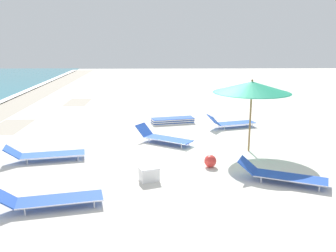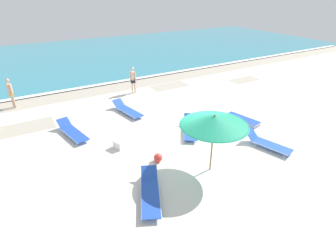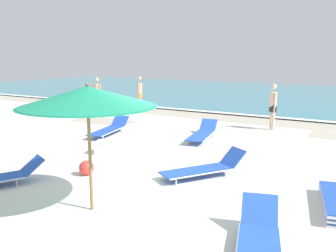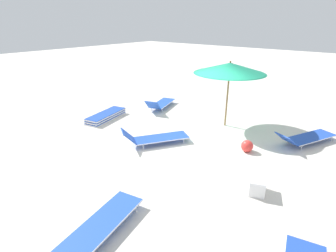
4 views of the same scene
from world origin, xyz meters
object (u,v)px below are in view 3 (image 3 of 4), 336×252
object	(u,v)px
sun_lounger_near_water_right	(109,129)
beach_ball	(86,168)
sun_lounger_under_umbrella	(202,133)
beach_umbrella	(88,97)
sun_lounger_beside_umbrella	(204,168)
sun_lounger_near_water_left	(259,241)
beachgoer_shoreline_child	(140,92)
beachgoer_strolling_adult	(273,104)
cooler_box	(102,147)
beachgoer_wading_adult	(97,93)

from	to	relation	value
sun_lounger_near_water_right	beach_ball	distance (m)	4.67
sun_lounger_under_umbrella	beach_ball	distance (m)	5.01
beach_umbrella	sun_lounger_beside_umbrella	size ratio (longest dim) A/B	1.19
sun_lounger_near_water_left	sun_lounger_beside_umbrella	bearing A→B (deg)	110.88
beach_umbrella	beach_ball	distance (m)	2.86
beachgoer_shoreline_child	beachgoer_strolling_adult	xyz separation A→B (m)	(7.09, -1.27, 0.00)
sun_lounger_near_water_left	cooler_box	distance (m)	6.54
beach_umbrella	beachgoer_wading_adult	bearing A→B (deg)	130.72
beach_umbrella	sun_lounger_near_water_left	bearing A→B (deg)	0.02
sun_lounger_under_umbrella	beachgoer_wading_adult	world-z (taller)	beachgoer_wading_adult
sun_lounger_near_water_left	beach_ball	size ratio (longest dim) A/B	5.88
sun_lounger_near_water_left	beachgoer_wading_adult	bearing A→B (deg)	123.58
sun_lounger_near_water_right	sun_lounger_near_water_left	bearing A→B (deg)	-49.46
sun_lounger_near_water_right	beachgoer_shoreline_child	bearing A→B (deg)	100.94
beach_umbrella	sun_lounger_under_umbrella	bearing A→B (deg)	97.19
beach_ball	sun_lounger_under_umbrella	bearing A→B (deg)	82.03
beach_umbrella	beachgoer_wading_adult	world-z (taller)	beach_umbrella
sun_lounger_near_water_right	beachgoer_shoreline_child	world-z (taller)	beachgoer_shoreline_child
sun_lounger_beside_umbrella	sun_lounger_near_water_right	world-z (taller)	sun_lounger_beside_umbrella
beachgoer_wading_adult	cooler_box	xyz separation A→B (m)	(5.10, -5.62, -0.81)
beachgoer_strolling_adult	cooler_box	xyz separation A→B (m)	(-3.31, -6.03, -0.81)
sun_lounger_under_umbrella	beach_ball	world-z (taller)	sun_lounger_under_umbrella
beachgoer_wading_adult	cooler_box	size ratio (longest dim) A/B	2.97
beachgoer_strolling_adult	beach_ball	bearing A→B (deg)	-53.68
sun_lounger_near_water_left	beachgoer_strolling_adult	world-z (taller)	beachgoer_strolling_adult
sun_lounger_near_water_left	beachgoer_strolling_adult	xyz separation A→B (m)	(-2.39, 9.26, 0.78)
beach_umbrella	beachgoer_strolling_adult	distance (m)	9.36
cooler_box	beach_umbrella	bearing A→B (deg)	-164.03
sun_lounger_near_water_right	beachgoer_strolling_adult	world-z (taller)	beachgoer_strolling_adult
sun_lounger_under_umbrella	beachgoer_strolling_adult	xyz separation A→B (m)	(1.60, 2.82, 0.79)
beachgoer_shoreline_child	cooler_box	size ratio (longest dim) A/B	2.97
sun_lounger_near_water_left	beachgoer_strolling_adult	bearing A→B (deg)	87.36
sun_lounger_beside_umbrella	beach_ball	bearing A→B (deg)	-118.83
beachgoer_shoreline_child	beach_ball	size ratio (longest dim) A/B	4.90
sun_lounger_under_umbrella	cooler_box	size ratio (longest dim) A/B	4.04
beachgoer_strolling_adult	beach_ball	distance (m)	8.16
beachgoer_shoreline_child	beach_ball	world-z (taller)	beachgoer_shoreline_child
beach_umbrella	beach_ball	xyz separation A→B (m)	(-1.51, 1.47, -1.94)
beachgoer_wading_adult	sun_lounger_near_water_left	bearing A→B (deg)	-39.89
sun_lounger_under_umbrella	sun_lounger_near_water_left	world-z (taller)	sun_lounger_near_water_left
beachgoer_shoreline_child	beach_umbrella	bearing A→B (deg)	12.62
sun_lounger_beside_umbrella	sun_lounger_near_water_left	bearing A→B (deg)	-19.36
sun_lounger_near_water_left	sun_lounger_near_water_right	world-z (taller)	sun_lounger_near_water_left
sun_lounger_under_umbrella	beach_ball	xyz separation A→B (m)	(-0.69, -4.96, -0.03)
cooler_box	sun_lounger_near_water_left	bearing A→B (deg)	-141.50
beachgoer_wading_adult	beachgoer_strolling_adult	bearing A→B (deg)	2.24
sun_lounger_near_water_left	beachgoer_strolling_adult	size ratio (longest dim) A/B	1.20
beachgoer_wading_adult	sun_lounger_beside_umbrella	bearing A→B (deg)	-35.59
beach_ball	beachgoer_shoreline_child	bearing A→B (deg)	117.86
beach_umbrella	cooler_box	size ratio (longest dim) A/B	4.18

